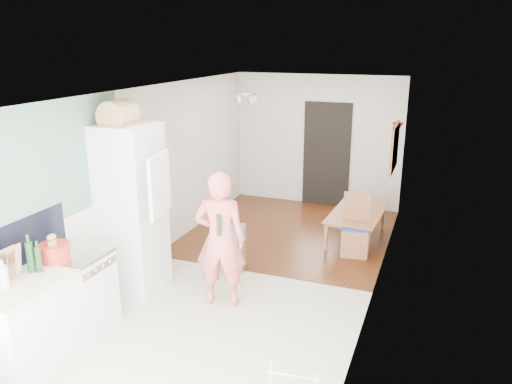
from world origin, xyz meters
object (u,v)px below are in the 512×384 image
Objects in this scene: dining_table at (358,229)px; stool at (232,253)px; person at (220,228)px; dining_chair at (355,226)px.

dining_table is 2.21m from stool.
person is 1.22m from stool.
dining_chair is at bearing 35.51° from stool.
person reaches higher than dining_chair.
dining_chair is at bearing -171.98° from dining_table.
dining_table is at bearing -129.33° from person.
person is 2.94m from dining_table.
person is at bearing -74.41° from stool.
stool is (-0.26, 0.93, -0.75)m from person.
person reaches higher than stool.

